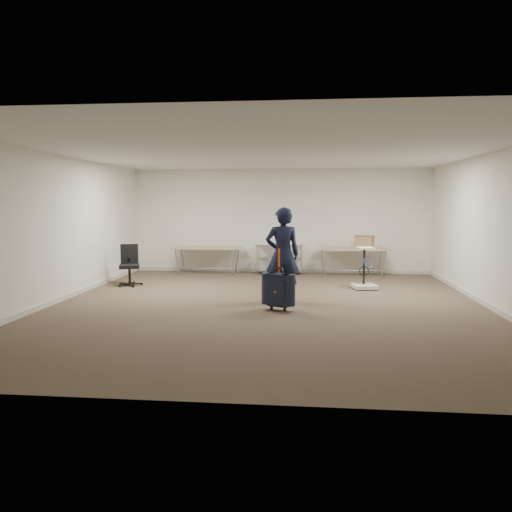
# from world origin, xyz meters

# --- Properties ---
(ground) EXTENTS (9.00, 9.00, 0.00)m
(ground) POSITION_xyz_m (0.00, 0.00, 0.00)
(ground) COLOR #4B3E2E
(ground) RESTS_ON ground
(room_shell) EXTENTS (8.00, 9.00, 9.00)m
(room_shell) POSITION_xyz_m (0.00, 1.38, 0.05)
(room_shell) COLOR white
(room_shell) RESTS_ON ground
(folding_table_left) EXTENTS (1.80, 0.75, 0.73)m
(folding_table_left) POSITION_xyz_m (-1.90, 3.95, 0.68)
(folding_table_left) COLOR #96825B
(folding_table_left) RESTS_ON ground
(folding_table_right) EXTENTS (1.80, 0.75, 0.73)m
(folding_table_right) POSITION_xyz_m (1.90, 3.95, 0.68)
(folding_table_right) COLOR #96825B
(folding_table_right) RESTS_ON ground
(wire_shelf) EXTENTS (1.22, 0.47, 0.80)m
(wire_shelf) POSITION_xyz_m (0.00, 4.20, 0.44)
(wire_shelf) COLOR silver
(wire_shelf) RESTS_ON ground
(person) EXTENTS (0.73, 0.55, 1.81)m
(person) POSITION_xyz_m (0.26, 0.50, 0.91)
(person) COLOR black
(person) RESTS_ON ground
(suitcase) EXTENTS (0.46, 0.36, 1.10)m
(suitcase) POSITION_xyz_m (0.23, -0.36, 0.38)
(suitcase) COLOR #161B32
(suitcase) RESTS_ON ground
(office_chair) EXTENTS (0.57, 0.57, 0.94)m
(office_chair) POSITION_xyz_m (-3.33, 1.98, 0.29)
(office_chair) COLOR black
(office_chair) RESTS_ON ground
(equipment_cart) EXTENTS (0.60, 0.60, 0.93)m
(equipment_cart) POSITION_xyz_m (2.00, 2.04, 0.24)
(equipment_cart) COLOR beige
(equipment_cart) RESTS_ON ground
(cardboard_box) EXTENTS (0.53, 0.46, 0.33)m
(cardboard_box) POSITION_xyz_m (2.19, 3.89, 0.90)
(cardboard_box) COLOR brown
(cardboard_box) RESTS_ON folding_table_right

